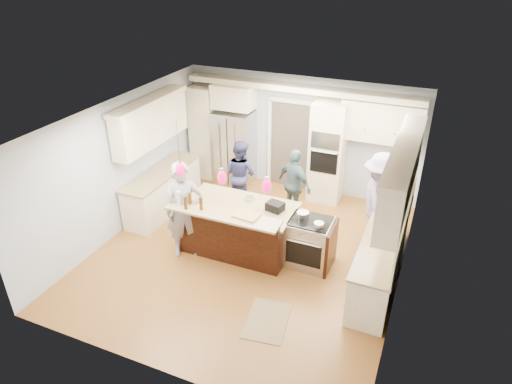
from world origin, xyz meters
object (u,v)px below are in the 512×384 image
island_range (311,242)px  person_far_left (240,174)px  refrigerator (234,148)px  kitchen_island (238,227)px  person_bar_end (184,210)px

island_range → person_far_left: 2.54m
refrigerator → kitchen_island: bearing=-63.1°
island_range → person_far_left: person_far_left is taller
kitchen_island → person_far_left: bearing=113.2°
kitchen_island → person_bar_end: (-0.84, -0.52, 0.45)m
refrigerator → kitchen_island: size_ratio=0.86×
kitchen_island → person_far_left: (-0.65, 1.53, 0.29)m
refrigerator → person_far_left: 1.23m
person_bar_end → person_far_left: 2.06m
island_range → person_far_left: (-2.06, 1.45, 0.32)m
kitchen_island → person_far_left: person_far_left is taller
kitchen_island → refrigerator: bearing=116.9°
kitchen_island → person_bar_end: bearing=-148.1°
refrigerator → island_range: size_ratio=1.96×
refrigerator → person_bar_end: (0.46, -3.09, 0.04)m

